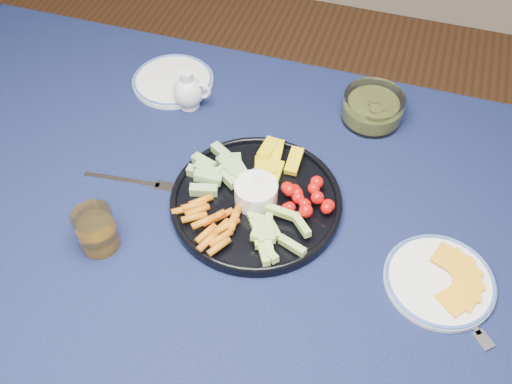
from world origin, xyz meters
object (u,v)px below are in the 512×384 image
(crudite_platter, at_px, (255,198))
(pickle_bowl, at_px, (373,109))
(creamer_pitcher, at_px, (189,92))
(juice_tumbler, at_px, (97,232))
(side_plate_extra, at_px, (173,80))
(cheese_plate, at_px, (440,280))
(dining_table, at_px, (226,261))

(crudite_platter, bearing_deg, pickle_bowl, 61.45)
(creamer_pitcher, relative_size, juice_tumbler, 1.08)
(crudite_platter, bearing_deg, side_plate_extra, 135.66)
(pickle_bowl, relative_size, juice_tumbler, 1.54)
(creamer_pitcher, distance_m, juice_tumbler, 0.40)
(pickle_bowl, bearing_deg, creamer_pitcher, -168.13)
(side_plate_extra, bearing_deg, creamer_pitcher, -42.19)
(cheese_plate, bearing_deg, dining_table, -177.01)
(creamer_pitcher, bearing_deg, crudite_platter, -44.94)
(dining_table, relative_size, side_plate_extra, 8.97)
(dining_table, xyz_separation_m, cheese_plate, (0.39, 0.02, 0.10))
(crudite_platter, distance_m, pickle_bowl, 0.35)
(pickle_bowl, xyz_separation_m, cheese_plate, (0.19, -0.37, -0.02))
(dining_table, bearing_deg, creamer_pitcher, 121.89)
(crudite_platter, height_order, cheese_plate, crudite_platter)
(crudite_platter, xyz_separation_m, pickle_bowl, (0.17, 0.31, 0.01))
(pickle_bowl, relative_size, side_plate_extra, 0.70)
(pickle_bowl, relative_size, cheese_plate, 0.69)
(creamer_pitcher, height_order, cheese_plate, creamer_pitcher)
(juice_tumbler, bearing_deg, cheese_plate, 10.12)
(dining_table, relative_size, cheese_plate, 8.80)
(cheese_plate, distance_m, side_plate_extra, 0.73)
(juice_tumbler, bearing_deg, dining_table, 22.54)
(creamer_pitcher, relative_size, cheese_plate, 0.48)
(crudite_platter, xyz_separation_m, creamer_pitcher, (-0.22, 0.22, 0.02))
(pickle_bowl, bearing_deg, side_plate_extra, -177.20)
(pickle_bowl, xyz_separation_m, side_plate_extra, (-0.46, -0.02, -0.02))
(juice_tumbler, bearing_deg, creamer_pitcher, 88.20)
(dining_table, height_order, creamer_pitcher, creamer_pitcher)
(creamer_pitcher, bearing_deg, pickle_bowl, 11.87)
(crudite_platter, bearing_deg, dining_table, -109.96)
(dining_table, xyz_separation_m, pickle_bowl, (0.20, 0.39, 0.12))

